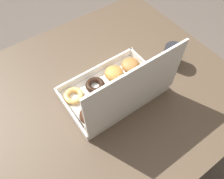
% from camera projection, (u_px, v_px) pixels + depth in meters
% --- Properties ---
extents(ground_plane, '(8.00, 8.00, 0.00)m').
position_uv_depth(ground_plane, '(110.00, 147.00, 1.62)').
color(ground_plane, '#564C44').
extents(dining_table, '(1.12, 1.01, 0.77)m').
position_uv_depth(dining_table, '(109.00, 98.00, 1.07)').
color(dining_table, '#4C3D2D').
rests_on(dining_table, ground_plane).
extents(donut_box, '(0.42, 0.28, 0.30)m').
position_uv_depth(donut_box, '(118.00, 89.00, 0.91)').
color(donut_box, silver).
rests_on(donut_box, dining_table).
extents(coffee_mug, '(0.09, 0.09, 0.10)m').
position_uv_depth(coffee_mug, '(172.00, 55.00, 1.03)').
color(coffee_mug, '#232328').
rests_on(coffee_mug, dining_table).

